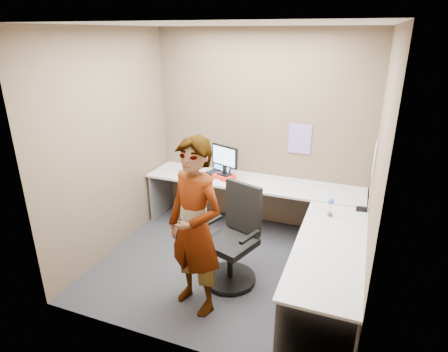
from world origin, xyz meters
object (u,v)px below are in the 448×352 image
at_px(desk, 272,214).
at_px(person, 195,228).
at_px(monitor, 225,158).
at_px(office_chair, 234,244).

height_order(desk, person, person).
relative_size(desk, person, 1.67).
bearing_deg(monitor, desk, -13.69).
height_order(office_chair, person, person).
distance_m(office_chair, person, 0.73).
xyz_separation_m(office_chair, person, (-0.20, -0.54, 0.44)).
relative_size(desk, office_chair, 2.71).
bearing_deg(monitor, office_chair, -43.90).
xyz_separation_m(desk, monitor, (-0.83, 0.57, 0.44)).
bearing_deg(monitor, person, -57.83).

